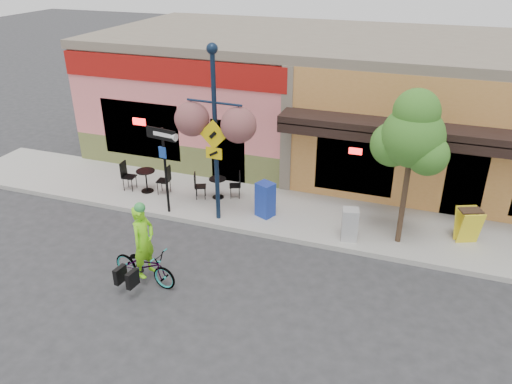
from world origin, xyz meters
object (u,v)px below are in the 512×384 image
cyclist_rider (145,250)px  lamp_post (215,137)px  street_tree (408,169)px  newspaper_box_grey (350,224)px  bicycle (145,265)px  building (343,98)px  one_way_sign (166,171)px  newspaper_box_blue (265,200)px

cyclist_rider → lamp_post: lamp_post is taller
street_tree → cyclist_rider: bearing=-146.3°
newspaper_box_grey → cyclist_rider: bearing=-153.3°
lamp_post → bicycle: bearing=-96.5°
building → bicycle: 10.42m
cyclist_rider → newspaper_box_grey: (4.30, 3.38, -0.30)m
building → lamp_post: size_ratio=3.60×
bicycle → one_way_sign: 3.46m
building → newspaper_box_grey: bearing=-76.6°
cyclist_rider → building: bearing=-7.8°
building → bicycle: size_ratio=10.32×
street_tree → newspaper_box_blue: bearing=177.8°
bicycle → lamp_post: size_ratio=0.35×
building → newspaper_box_grey: (1.55, -6.50, -1.64)m
bicycle → newspaper_box_grey: (4.35, 3.38, 0.14)m
building → bicycle: building is taller
bicycle → newspaper_box_blue: bearing=-16.8°
one_way_sign → newspaper_box_blue: one_way_sign is taller
building → one_way_sign: 7.81m
bicycle → newspaper_box_grey: newspaper_box_grey is taller
newspaper_box_blue → newspaper_box_grey: bearing=12.7°
cyclist_rider → one_way_sign: 3.37m
one_way_sign → newspaper_box_grey: size_ratio=2.91×
newspaper_box_grey → street_tree: 2.14m
lamp_post → one_way_sign: lamp_post is taller
newspaper_box_grey → bicycle: bearing=-153.7°
bicycle → cyclist_rider: 0.45m
newspaper_box_blue → newspaper_box_grey: size_ratio=1.16×
bicycle → newspaper_box_grey: bearing=-44.4°
lamp_post → newspaper_box_grey: size_ratio=5.53×
newspaper_box_blue → newspaper_box_grey: (2.58, -0.50, -0.07)m
cyclist_rider → newspaper_box_blue: cyclist_rider is taller
building → one_way_sign: building is taller
building → bicycle: bearing=-105.8°
street_tree → newspaper_box_grey: bearing=-165.0°
building → one_way_sign: (-3.86, -6.75, -0.77)m
one_way_sign → newspaper_box_grey: one_way_sign is taller
bicycle → cyclist_rider: cyclist_rider is taller
lamp_post → street_tree: 5.16m
bicycle → street_tree: (5.64, 3.72, 1.82)m
newspaper_box_blue → street_tree: street_tree is taller
newspaper_box_blue → street_tree: size_ratio=0.25×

